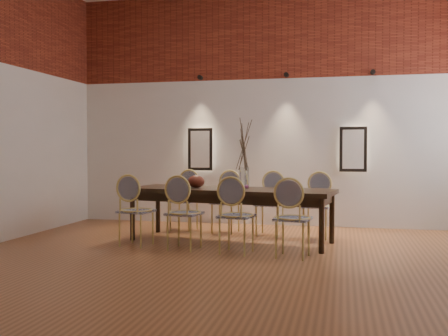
% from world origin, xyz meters
% --- Properties ---
extents(floor, '(7.00, 7.00, 0.02)m').
position_xyz_m(floor, '(0.00, 0.00, -0.01)').
color(floor, '#9A5E34').
rests_on(floor, ground).
extents(wall_back, '(7.00, 0.10, 4.00)m').
position_xyz_m(wall_back, '(0.00, 3.55, 2.00)').
color(wall_back, silver).
rests_on(wall_back, ground).
extents(brick_band_back, '(7.00, 0.02, 1.50)m').
position_xyz_m(brick_band_back, '(0.00, 3.48, 3.25)').
color(brick_band_back, maroon).
rests_on(brick_band_back, ground).
extents(niche_left, '(0.36, 0.06, 0.66)m').
position_xyz_m(niche_left, '(-1.30, 3.45, 1.30)').
color(niche_left, '#FFEAC6').
rests_on(niche_left, wall_back).
extents(niche_right, '(0.36, 0.06, 0.66)m').
position_xyz_m(niche_right, '(1.30, 3.45, 1.30)').
color(niche_right, '#FFEAC6').
rests_on(niche_right, wall_back).
extents(spot_fixture_left, '(0.08, 0.10, 0.08)m').
position_xyz_m(spot_fixture_left, '(-1.30, 3.42, 2.55)').
color(spot_fixture_left, black).
rests_on(spot_fixture_left, wall_back).
extents(spot_fixture_mid, '(0.08, 0.10, 0.08)m').
position_xyz_m(spot_fixture_mid, '(0.20, 3.42, 2.55)').
color(spot_fixture_mid, black).
rests_on(spot_fixture_mid, wall_back).
extents(spot_fixture_right, '(0.08, 0.10, 0.08)m').
position_xyz_m(spot_fixture_right, '(1.60, 3.42, 2.55)').
color(spot_fixture_right, black).
rests_on(spot_fixture_right, wall_back).
extents(dining_table, '(2.97, 1.33, 0.75)m').
position_xyz_m(dining_table, '(-0.40, 1.74, 0.38)').
color(dining_table, black).
rests_on(dining_table, floor).
extents(chair_near_a, '(0.50, 0.50, 0.94)m').
position_xyz_m(chair_near_a, '(-1.57, 1.16, 0.47)').
color(chair_near_a, '#CDB964').
rests_on(chair_near_a, floor).
extents(chair_near_b, '(0.50, 0.50, 0.94)m').
position_xyz_m(chair_near_b, '(-0.86, 1.06, 0.47)').
color(chair_near_b, '#CDB964').
rests_on(chair_near_b, floor).
extents(chair_near_c, '(0.50, 0.50, 0.94)m').
position_xyz_m(chair_near_c, '(-0.15, 0.95, 0.47)').
color(chair_near_c, '#CDB964').
rests_on(chair_near_c, floor).
extents(chair_near_d, '(0.50, 0.50, 0.94)m').
position_xyz_m(chair_near_d, '(0.56, 0.85, 0.47)').
color(chair_near_d, '#CDB964').
rests_on(chair_near_d, floor).
extents(chair_far_a, '(0.50, 0.50, 0.94)m').
position_xyz_m(chair_far_a, '(-1.35, 2.63, 0.47)').
color(chair_far_a, '#CDB964').
rests_on(chair_far_a, floor).
extents(chair_far_b, '(0.50, 0.50, 0.94)m').
position_xyz_m(chair_far_b, '(-0.65, 2.52, 0.47)').
color(chair_far_b, '#CDB964').
rests_on(chair_far_b, floor).
extents(chair_far_c, '(0.50, 0.50, 0.94)m').
position_xyz_m(chair_far_c, '(0.06, 2.42, 0.47)').
color(chair_far_c, '#CDB964').
rests_on(chair_far_c, floor).
extents(chair_far_d, '(0.50, 0.50, 0.94)m').
position_xyz_m(chair_far_d, '(0.77, 2.31, 0.47)').
color(chair_far_d, '#CDB964').
rests_on(chair_far_d, floor).
extents(vase, '(0.14, 0.14, 0.30)m').
position_xyz_m(vase, '(-0.20, 1.71, 0.90)').
color(vase, silver).
rests_on(vase, dining_table).
extents(dried_branches, '(0.50, 0.50, 0.70)m').
position_xyz_m(dried_branches, '(-0.20, 1.71, 1.35)').
color(dried_branches, '#4F3F2B').
rests_on(dried_branches, vase).
extents(bowl, '(0.24, 0.24, 0.18)m').
position_xyz_m(bowl, '(-0.90, 1.76, 0.84)').
color(bowl, maroon).
rests_on(bowl, dining_table).
extents(book, '(0.28, 0.22, 0.03)m').
position_xyz_m(book, '(-0.33, 1.94, 0.77)').
color(book, '#932368').
rests_on(book, dining_table).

